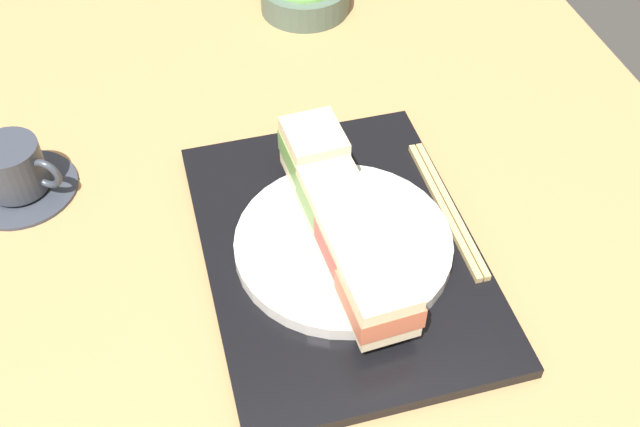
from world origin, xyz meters
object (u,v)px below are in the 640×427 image
(sandwich_farmost, at_px, (314,154))
(coffee_cup, at_px, (16,173))
(sandwich_nearmost, at_px, (379,298))
(chopsticks_pair, at_px, (447,208))
(sandwich_inner_far, at_px, (334,200))
(sandwich_plate, at_px, (343,244))
(sandwich_inner_near, at_px, (355,246))

(sandwich_farmost, height_order, coffee_cup, sandwich_farmost)
(sandwich_nearmost, xyz_separation_m, chopsticks_pair, (0.12, -0.12, -0.04))
(sandwich_inner_far, relative_size, chopsticks_pair, 0.38)
(sandwich_farmost, relative_size, chopsticks_pair, 0.37)
(sandwich_farmost, bearing_deg, sandwich_plate, -177.29)
(coffee_cup, bearing_deg, sandwich_farmost, -106.04)
(chopsticks_pair, xyz_separation_m, coffee_cup, (0.17, 0.44, 0.01))
(sandwich_plate, height_order, coffee_cup, coffee_cup)
(sandwich_nearmost, bearing_deg, sandwich_inner_far, 2.71)
(sandwich_plate, distance_m, coffee_cup, 0.37)
(sandwich_nearmost, relative_size, chopsticks_pair, 0.36)
(sandwich_plate, xyz_separation_m, coffee_cup, (0.19, 0.32, 0.01))
(sandwich_farmost, bearing_deg, sandwich_inner_near, -177.29)
(sandwich_plate, distance_m, chopsticks_pair, 0.13)
(sandwich_inner_near, height_order, chopsticks_pair, sandwich_inner_near)
(sandwich_plate, distance_m, sandwich_inner_near, 0.05)
(sandwich_plate, relative_size, sandwich_inner_near, 2.93)
(sandwich_inner_near, distance_m, sandwich_inner_far, 0.07)
(sandwich_inner_near, xyz_separation_m, sandwich_inner_far, (0.07, 0.00, -0.00))
(sandwich_nearmost, distance_m, chopsticks_pair, 0.17)
(sandwich_inner_near, bearing_deg, sandwich_inner_far, 2.71)
(sandwich_inner_far, distance_m, chopsticks_pair, 0.13)
(sandwich_inner_far, bearing_deg, sandwich_farmost, 2.71)
(sandwich_inner_near, bearing_deg, coffee_cup, 55.51)
(sandwich_plate, xyz_separation_m, sandwich_inner_near, (-0.03, -0.00, 0.03))
(sandwich_inner_far, distance_m, coffee_cup, 0.36)
(sandwich_nearmost, bearing_deg, sandwich_inner_near, 2.71)
(sandwich_plate, bearing_deg, sandwich_inner_far, 2.71)
(sandwich_nearmost, xyz_separation_m, coffee_cup, (0.29, 0.33, -0.03))
(sandwich_inner_near, height_order, sandwich_inner_far, sandwich_inner_near)
(sandwich_nearmost, distance_m, sandwich_inner_near, 0.07)
(sandwich_plate, relative_size, sandwich_inner_far, 2.92)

